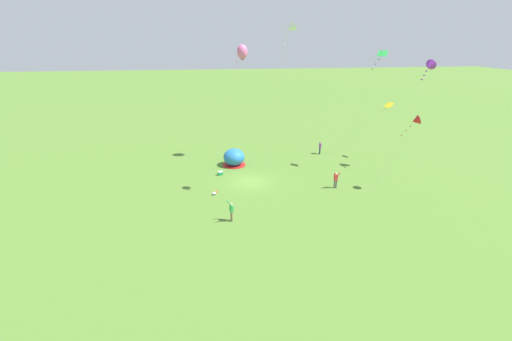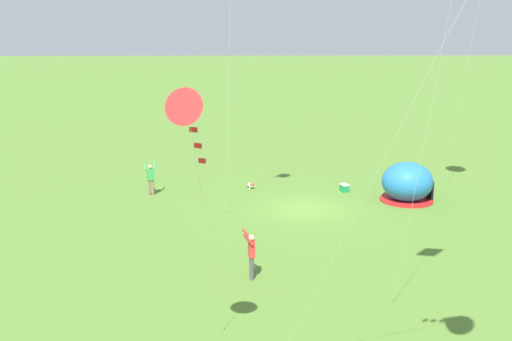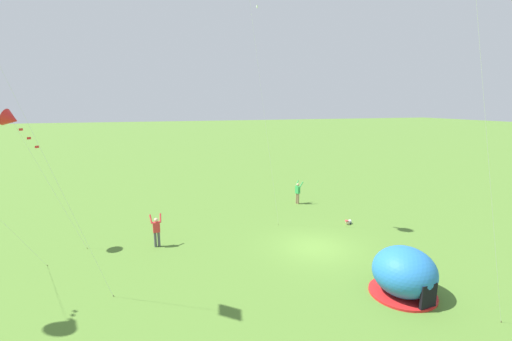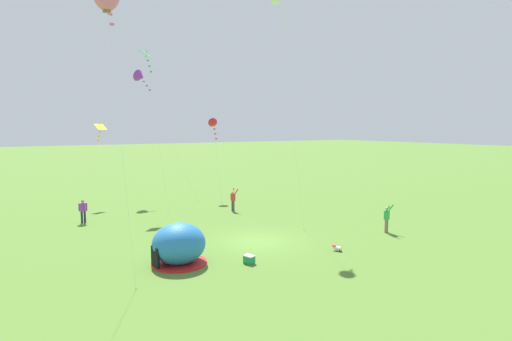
# 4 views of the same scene
# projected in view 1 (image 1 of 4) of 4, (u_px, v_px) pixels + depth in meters

# --- Properties ---
(ground_plane) EXTENTS (300.00, 300.00, 0.00)m
(ground_plane) POSITION_uv_depth(u_px,v_px,m) (250.00, 182.00, 37.50)
(ground_plane) COLOR #517A2D
(popup_tent) EXTENTS (2.81, 2.81, 2.10)m
(popup_tent) POSITION_uv_depth(u_px,v_px,m) (234.00, 158.00, 42.08)
(popup_tent) COLOR #2672BF
(popup_tent) RESTS_ON ground
(cooler_box) EXTENTS (0.52, 0.62, 0.44)m
(cooler_box) POSITION_uv_depth(u_px,v_px,m) (220.00, 173.00, 39.29)
(cooler_box) COLOR #1E8C4C
(cooler_box) RESTS_ON ground
(toddler_crawling) EXTENTS (0.38, 0.55, 0.32)m
(toddler_crawling) POSITION_uv_depth(u_px,v_px,m) (215.00, 193.00, 34.34)
(toddler_crawling) COLOR white
(toddler_crawling) RESTS_ON ground
(person_near_tent) EXTENTS (0.58, 0.30, 1.72)m
(person_near_tent) POSITION_uv_depth(u_px,v_px,m) (320.00, 147.00, 46.26)
(person_near_tent) COLOR #1E2347
(person_near_tent) RESTS_ON ground
(person_arms_raised) EXTENTS (0.50, 0.68, 1.89)m
(person_arms_raised) POSITION_uv_depth(u_px,v_px,m) (336.00, 179.00, 35.59)
(person_arms_raised) COLOR #4C4C51
(person_arms_raised) RESTS_ON ground
(person_watching_sky) EXTENTS (0.70, 0.58, 1.89)m
(person_watching_sky) POSITION_uv_depth(u_px,v_px,m) (231.00, 210.00, 29.08)
(person_watching_sky) COLOR #8C7251
(person_watching_sky) RESTS_ON ground
(kite_purple) EXTENTS (4.22, 6.59, 12.58)m
(kite_purple) POSITION_uv_depth(u_px,v_px,m) (429.00, 66.00, 37.06)
(kite_purple) COLOR silver
(kite_purple) RESTS_ON ground
(kite_white) EXTENTS (1.07, 3.02, 16.07)m
(kite_white) POSITION_uv_depth(u_px,v_px,m) (290.00, 28.00, 29.04)
(kite_white) COLOR silver
(kite_white) RESTS_ON ground
(kite_red) EXTENTS (1.21, 3.60, 7.85)m
(kite_red) POSITION_uv_depth(u_px,v_px,m) (416.00, 121.00, 32.81)
(kite_red) COLOR silver
(kite_red) RESTS_ON ground
(kite_yellow) EXTENTS (3.14, 6.93, 7.33)m
(kite_yellow) POSITION_uv_depth(u_px,v_px,m) (387.00, 107.00, 42.65)
(kite_yellow) COLOR silver
(kite_yellow) RESTS_ON ground
(kite_green) EXTENTS (1.29, 4.78, 13.54)m
(kite_green) POSITION_uv_depth(u_px,v_px,m) (381.00, 57.00, 36.84)
(kite_green) COLOR silver
(kite_green) RESTS_ON ground
(kite_pink) EXTENTS (1.26, 4.29, 14.07)m
(kite_pink) POSITION_uv_depth(u_px,v_px,m) (242.00, 52.00, 40.44)
(kite_pink) COLOR silver
(kite_pink) RESTS_ON ground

